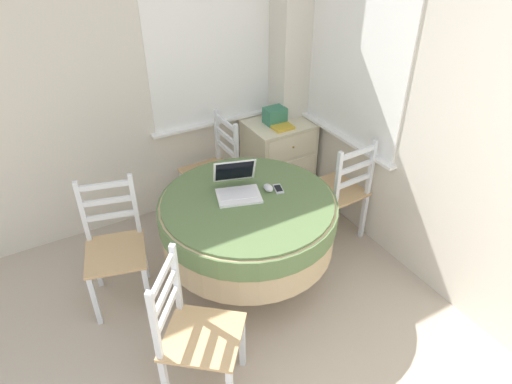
% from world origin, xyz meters
% --- Properties ---
extents(corner_room_shell, '(4.15, 5.03, 2.55)m').
position_xyz_m(corner_room_shell, '(1.09, 1.99, 1.28)').
color(corner_room_shell, beige).
rests_on(corner_room_shell, ground_plane).
extents(round_dining_table, '(1.23, 1.23, 0.74)m').
position_xyz_m(round_dining_table, '(0.74, 1.96, 0.57)').
color(round_dining_table, '#4C3D2D').
rests_on(round_dining_table, ground_plane).
extents(laptop, '(0.37, 0.39, 0.22)m').
position_xyz_m(laptop, '(0.72, 2.08, 0.79)').
color(laptop, white).
rests_on(laptop, round_dining_table).
extents(computer_mouse, '(0.06, 0.09, 0.05)m').
position_xyz_m(computer_mouse, '(0.92, 1.99, 0.76)').
color(computer_mouse, silver).
rests_on(computer_mouse, round_dining_table).
extents(cell_phone, '(0.09, 0.13, 0.01)m').
position_xyz_m(cell_phone, '(0.99, 1.97, 0.74)').
color(cell_phone, '#B2B7BC').
rests_on(cell_phone, round_dining_table).
extents(dining_chair_near_back_window, '(0.43, 0.41, 0.92)m').
position_xyz_m(dining_chair_near_back_window, '(0.89, 2.88, 0.45)').
color(dining_chair_near_back_window, tan).
rests_on(dining_chair_near_back_window, ground_plane).
extents(dining_chair_near_right_window, '(0.42, 0.44, 0.92)m').
position_xyz_m(dining_chair_near_right_window, '(1.65, 2.07, 0.45)').
color(dining_chair_near_right_window, tan).
rests_on(dining_chair_near_right_window, ground_plane).
extents(dining_chair_camera_near, '(0.58, 0.57, 0.92)m').
position_xyz_m(dining_chair_camera_near, '(0.06, 1.34, 0.45)').
color(dining_chair_camera_near, tan).
rests_on(dining_chair_camera_near, ground_plane).
extents(dining_chair_left_flank, '(0.49, 0.51, 0.92)m').
position_xyz_m(dining_chair_left_flank, '(-0.13, 2.28, 0.45)').
color(dining_chair_left_flank, tan).
rests_on(dining_chair_left_flank, ground_plane).
extents(corner_cabinet, '(0.59, 0.51, 0.75)m').
position_xyz_m(corner_cabinet, '(1.57, 2.89, 0.37)').
color(corner_cabinet, beige).
rests_on(corner_cabinet, ground_plane).
extents(storage_box, '(0.18, 0.14, 0.14)m').
position_xyz_m(storage_box, '(1.52, 2.90, 0.82)').
color(storage_box, '#387A5B').
rests_on(storage_box, corner_cabinet).
extents(book_on_cabinet, '(0.18, 0.23, 0.02)m').
position_xyz_m(book_on_cabinet, '(1.53, 2.81, 0.76)').
color(book_on_cabinet, gold).
rests_on(book_on_cabinet, corner_cabinet).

